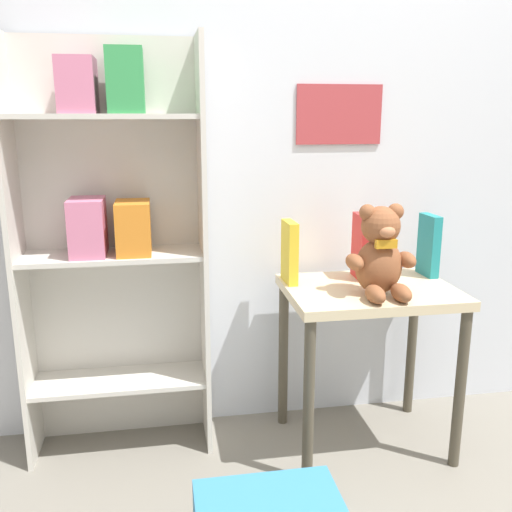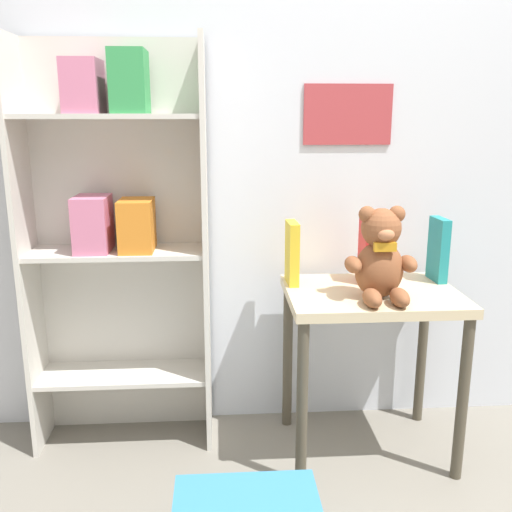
% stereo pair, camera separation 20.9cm
% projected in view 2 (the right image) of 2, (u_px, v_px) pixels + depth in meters
% --- Properties ---
extents(wall_back, '(4.80, 0.07, 2.50)m').
position_uv_depth(wall_back, '(335.00, 124.00, 2.27)').
color(wall_back, silver).
rests_on(wall_back, ground_plane).
extents(bookshelf_side, '(0.69, 0.25, 1.56)m').
position_uv_depth(bookshelf_side, '(117.00, 223.00, 2.16)').
color(bookshelf_side, beige).
rests_on(bookshelf_side, ground_plane).
extents(display_table, '(0.63, 0.47, 0.65)m').
position_uv_depth(display_table, '(371.00, 318.00, 2.13)').
color(display_table, beige).
rests_on(display_table, ground_plane).
extents(teddy_bear, '(0.25, 0.23, 0.33)m').
position_uv_depth(teddy_bear, '(381.00, 257.00, 1.98)').
color(teddy_bear, brown).
rests_on(teddy_bear, display_table).
extents(book_standing_yellow, '(0.04, 0.13, 0.24)m').
position_uv_depth(book_standing_yellow, '(292.00, 253.00, 2.17)').
color(book_standing_yellow, gold).
rests_on(book_standing_yellow, display_table).
extents(book_standing_red, '(0.03, 0.14, 0.26)m').
position_uv_depth(book_standing_red, '(365.00, 249.00, 2.19)').
color(book_standing_red, red).
rests_on(book_standing_red, display_table).
extents(book_standing_teal, '(0.04, 0.13, 0.25)m').
position_uv_depth(book_standing_teal, '(438.00, 249.00, 2.21)').
color(book_standing_teal, teal).
rests_on(book_standing_teal, display_table).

